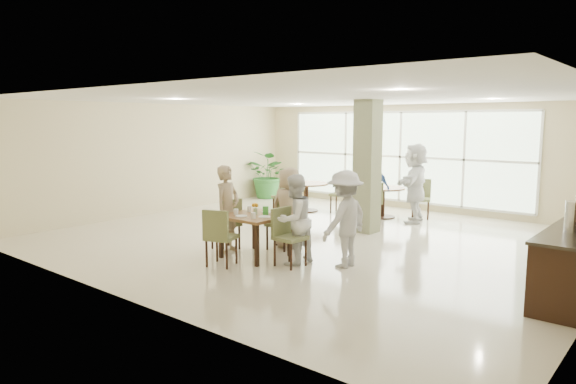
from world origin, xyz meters
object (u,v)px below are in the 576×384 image
Objects in this scene: adult_standing at (367,175)px; teen_standing at (345,219)px; round_table_left at (307,189)px; teen_left at (227,209)px; adult_b at (415,183)px; potted_plant at (269,175)px; adult_a at (369,188)px; teen_right at (294,219)px; main_table at (255,220)px; teen_far at (289,208)px; round_table_right at (383,195)px.

teen_standing is at bearing 97.69° from adult_standing.
round_table_left is 0.73× the size of teen_left.
adult_b reaches higher than teen_left.
potted_plant is 0.90× the size of adult_a.
teen_right is at bearing -59.63° from teen_standing.
round_table_left is at bearing 33.54° from adult_standing.
teen_left reaches higher than round_table_left.
main_table is 0.67× the size of teen_right.
adult_a reaches higher than teen_right.
adult_a is at bearing 90.84° from main_table.
teen_far is (0.68, 0.94, -0.03)m from teen_left.
round_table_left is at bearing -69.98° from teen_far.
teen_left is 2.23m from teen_standing.
potted_plant is (-4.30, 0.64, 0.16)m from round_table_right.
teen_far is 1.11m from teen_right.
teen_standing is 0.98× the size of adult_a.
round_table_left is at bearing -142.77° from teen_right.
teen_standing reaches higher than teen_right.
teen_far is at bearing 84.03° from adult_standing.
adult_a is at bearing -153.20° from teen_standing.
potted_plant is 7.69m from teen_standing.
round_table_right is 4.72m from teen_right.
adult_b is at bearing -167.21° from teen_standing.
teen_right is 3.95m from adult_a.
teen_standing is (1.52, 0.49, 0.13)m from main_table.
round_table_right is 0.81m from adult_a.
adult_standing is at bearing -150.47° from teen_standing.
teen_far is (2.14, -3.36, 0.17)m from round_table_left.
round_table_right is 0.68× the size of teen_standing.
main_table is 4.73m from round_table_right.
teen_far is 0.82× the size of adult_standing.
adult_standing reaches higher than main_table.
teen_far is at bearing 88.44° from main_table.
teen_standing is 3.81m from adult_a.
adult_standing reaches higher than teen_standing.
potted_plant is 0.96× the size of teen_far.
teen_far is at bearing -87.85° from round_table_right.
adult_a is at bearing -17.11° from teen_left.
adult_standing reaches higher than round_table_right.
main_table is 0.62× the size of adult_a.
adult_standing is at bearing -132.76° from adult_b.
teen_left reaches higher than teen_far.
teen_standing is at bearing 17.71° from main_table.
main_table is at bearing 75.93° from teen_far.
teen_standing is 0.85× the size of adult_standing.
round_table_right is at bearing -110.24° from adult_b.
adult_a is (0.06, -0.77, 0.24)m from round_table_right.
adult_a is (4.36, -1.41, 0.08)m from potted_plant.
teen_left is (-0.65, -0.04, 0.12)m from main_table.
round_table_left is 5.08m from teen_right.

